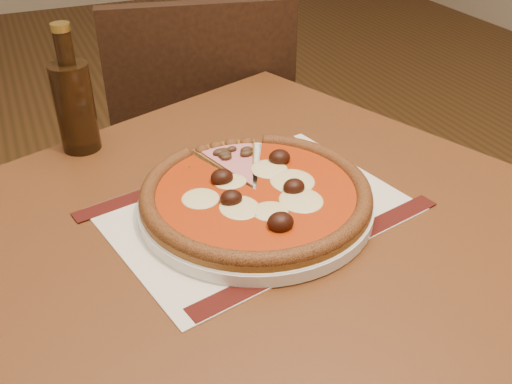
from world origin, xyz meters
TOP-DOWN VIEW (x-y plane):
  - table at (-0.46, -1.18)m, footprint 1.02×1.02m
  - chair_far at (-0.33, -0.51)m, footprint 0.51×0.51m
  - placemat at (-0.46, -1.16)m, footprint 0.46×0.37m
  - plate at (-0.46, -1.16)m, footprint 0.34×0.34m
  - pizza at (-0.46, -1.16)m, footprint 0.33×0.33m
  - ham_slice at (-0.45, -1.07)m, footprint 0.11×0.15m
  - bottle at (-0.66, -0.87)m, footprint 0.06×0.06m

SIDE VIEW (x-z plane):
  - chair_far at x=-0.33m, z-range 0.06..0.97m
  - table at x=-0.46m, z-range 0.27..1.02m
  - placemat at x=-0.46m, z-range 0.75..0.75m
  - plate at x=-0.46m, z-range 0.75..0.77m
  - ham_slice at x=-0.45m, z-range 0.77..0.79m
  - pizza at x=-0.46m, z-range 0.76..0.80m
  - bottle at x=-0.66m, z-range 0.73..0.94m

